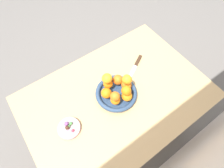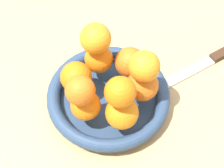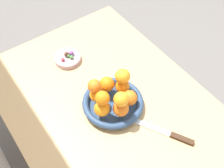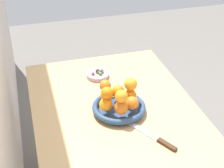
% 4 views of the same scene
% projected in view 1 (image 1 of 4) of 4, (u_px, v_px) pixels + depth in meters
% --- Properties ---
extents(ground_plane, '(6.00, 6.00, 0.00)m').
position_uv_depth(ground_plane, '(115.00, 130.00, 1.69)').
color(ground_plane, slate).
extents(dining_table, '(1.10, 0.76, 0.74)m').
position_uv_depth(dining_table, '(117.00, 102.00, 1.13)').
color(dining_table, tan).
rests_on(dining_table, ground_plane).
extents(fruit_bowl, '(0.25, 0.25, 0.04)m').
position_uv_depth(fruit_bowl, '(116.00, 93.00, 1.04)').
color(fruit_bowl, navy).
rests_on(fruit_bowl, dining_table).
extents(candy_dish, '(0.12, 0.12, 0.02)m').
position_uv_depth(candy_dish, '(69.00, 128.00, 0.94)').
color(candy_dish, '#B28C99').
rests_on(candy_dish, dining_table).
extents(orange_0, '(0.06, 0.06, 0.06)m').
position_uv_depth(orange_0, '(127.00, 96.00, 0.97)').
color(orange_0, orange).
rests_on(orange_0, fruit_bowl).
extents(orange_1, '(0.06, 0.06, 0.06)m').
position_uv_depth(orange_1, '(127.00, 85.00, 1.01)').
color(orange_1, orange).
rests_on(orange_1, fruit_bowl).
extents(orange_2, '(0.06, 0.06, 0.06)m').
position_uv_depth(orange_2, '(118.00, 80.00, 1.03)').
color(orange_2, orange).
rests_on(orange_2, fruit_bowl).
extents(orange_3, '(0.06, 0.06, 0.06)m').
position_uv_depth(orange_3, '(108.00, 84.00, 1.01)').
color(orange_3, orange).
rests_on(orange_3, fruit_bowl).
extents(orange_4, '(0.06, 0.06, 0.06)m').
position_uv_depth(orange_4, '(106.00, 93.00, 0.98)').
color(orange_4, orange).
rests_on(orange_4, fruit_bowl).
extents(orange_5, '(0.06, 0.06, 0.06)m').
position_uv_depth(orange_5, '(115.00, 100.00, 0.96)').
color(orange_5, orange).
rests_on(orange_5, fruit_bowl).
extents(orange_6, '(0.05, 0.05, 0.05)m').
position_uv_depth(orange_6, '(126.00, 91.00, 0.92)').
color(orange_6, orange).
rests_on(orange_6, orange_0).
extents(orange_7, '(0.05, 0.05, 0.05)m').
position_uv_depth(orange_7, '(115.00, 96.00, 0.91)').
color(orange_7, orange).
rests_on(orange_7, orange_5).
extents(orange_8, '(0.06, 0.06, 0.06)m').
position_uv_depth(orange_8, '(107.00, 79.00, 0.96)').
color(orange_8, orange).
rests_on(orange_8, orange_3).
extents(orange_9, '(0.06, 0.06, 0.06)m').
position_uv_depth(orange_9, '(127.00, 79.00, 0.96)').
color(orange_9, orange).
rests_on(orange_9, orange_1).
extents(candy_ball_0, '(0.01, 0.01, 0.01)m').
position_uv_depth(candy_ball_0, '(69.00, 126.00, 0.93)').
color(candy_ball_0, '#4C9947').
rests_on(candy_ball_0, candy_dish).
extents(candy_ball_1, '(0.02, 0.02, 0.02)m').
position_uv_depth(candy_ball_1, '(71.00, 124.00, 0.93)').
color(candy_ball_1, '#4C9947').
rests_on(candy_ball_1, candy_dish).
extents(candy_ball_2, '(0.02, 0.02, 0.02)m').
position_uv_depth(candy_ball_2, '(66.00, 124.00, 0.93)').
color(candy_ball_2, '#8C4C99').
rests_on(candy_ball_2, candy_dish).
extents(candy_ball_3, '(0.02, 0.02, 0.02)m').
position_uv_depth(candy_ball_3, '(67.00, 128.00, 0.92)').
color(candy_ball_3, '#472819').
rests_on(candy_ball_3, candy_dish).
extents(candy_ball_4, '(0.02, 0.02, 0.02)m').
position_uv_depth(candy_ball_4, '(73.00, 131.00, 0.92)').
color(candy_ball_4, '#C6384C').
rests_on(candy_ball_4, candy_dish).
extents(knife, '(0.24, 0.14, 0.01)m').
position_uv_depth(knife, '(135.00, 67.00, 1.15)').
color(knife, '#3F2819').
rests_on(knife, dining_table).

